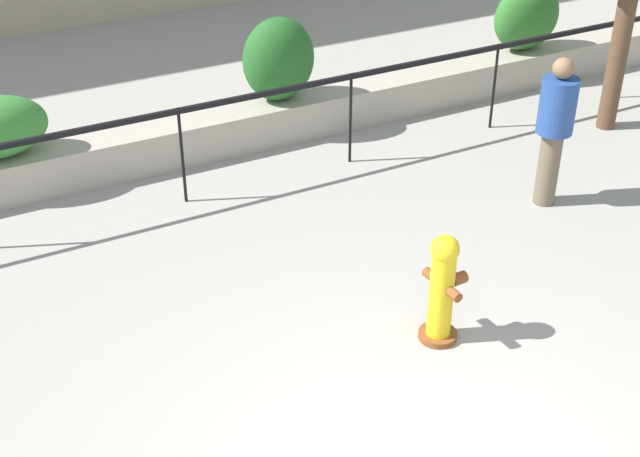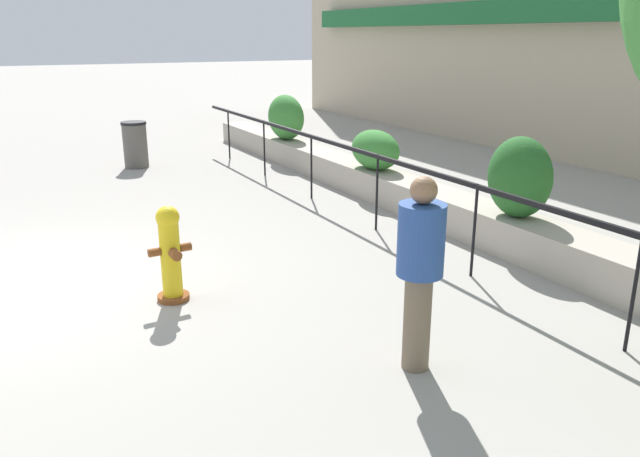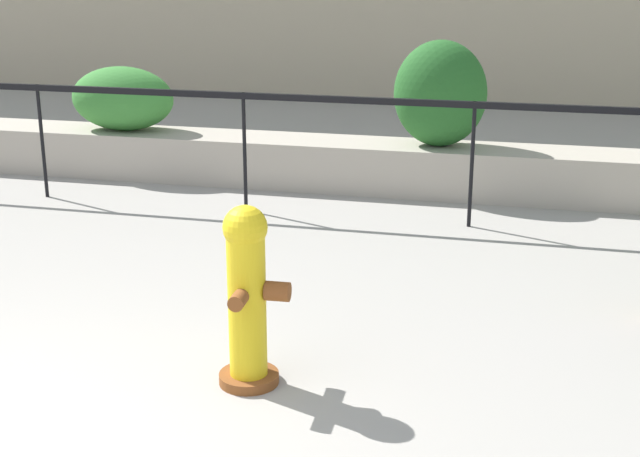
{
  "view_description": "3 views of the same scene",
  "coord_description": "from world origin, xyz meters",
  "px_view_note": "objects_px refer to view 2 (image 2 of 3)",
  "views": [
    {
      "loc": [
        -2.74,
        -3.65,
        5.06
      ],
      "look_at": [
        0.68,
        2.9,
        0.53
      ],
      "focal_mm": 50.0,
      "sensor_mm": 36.0,
      "label": 1
    },
    {
      "loc": [
        7.57,
        -0.05,
        2.82
      ],
      "look_at": [
        1.41,
        3.2,
        0.66
      ],
      "focal_mm": 35.0,
      "sensor_mm": 36.0,
      "label": 2
    },
    {
      "loc": [
        2.67,
        -2.99,
        2.43
      ],
      "look_at": [
        1.37,
        2.34,
        0.71
      ],
      "focal_mm": 50.0,
      "sensor_mm": 36.0,
      "label": 3
    }
  ],
  "objects_px": {
    "hedge_bush_1": "(375,150)",
    "hedge_bush_2": "(520,177)",
    "hedge_bush_0": "(286,117)",
    "trash_bin": "(135,145)",
    "fire_hydrant": "(170,253)",
    "pedestrian": "(420,263)"
  },
  "relations": [
    {
      "from": "pedestrian",
      "to": "hedge_bush_2",
      "type": "bearing_deg",
      "value": 122.17
    },
    {
      "from": "hedge_bush_1",
      "to": "hedge_bush_2",
      "type": "relative_size",
      "value": 1.1
    },
    {
      "from": "pedestrian",
      "to": "trash_bin",
      "type": "height_order",
      "value": "pedestrian"
    },
    {
      "from": "hedge_bush_2",
      "to": "fire_hydrant",
      "type": "distance_m",
      "value": 4.57
    },
    {
      "from": "hedge_bush_2",
      "to": "trash_bin",
      "type": "bearing_deg",
      "value": -158.05
    },
    {
      "from": "fire_hydrant",
      "to": "trash_bin",
      "type": "bearing_deg",
      "value": 170.79
    },
    {
      "from": "pedestrian",
      "to": "hedge_bush_0",
      "type": "bearing_deg",
      "value": 161.89
    },
    {
      "from": "hedge_bush_2",
      "to": "pedestrian",
      "type": "relative_size",
      "value": 0.62
    },
    {
      "from": "fire_hydrant",
      "to": "hedge_bush_2",
      "type": "bearing_deg",
      "value": 82.85
    },
    {
      "from": "hedge_bush_2",
      "to": "trash_bin",
      "type": "xyz_separation_m",
      "value": [
        -8.14,
        -3.28,
        -0.53
      ]
    },
    {
      "from": "hedge_bush_0",
      "to": "trash_bin",
      "type": "xyz_separation_m",
      "value": [
        -0.84,
        -3.28,
        -0.5
      ]
    },
    {
      "from": "hedge_bush_0",
      "to": "hedge_bush_1",
      "type": "relative_size",
      "value": 1.08
    },
    {
      "from": "hedge_bush_0",
      "to": "fire_hydrant",
      "type": "height_order",
      "value": "hedge_bush_0"
    },
    {
      "from": "fire_hydrant",
      "to": "trash_bin",
      "type": "distance_m",
      "value": 7.67
    },
    {
      "from": "hedge_bush_1",
      "to": "hedge_bush_2",
      "type": "height_order",
      "value": "hedge_bush_2"
    },
    {
      "from": "pedestrian",
      "to": "trash_bin",
      "type": "distance_m",
      "value": 10.05
    },
    {
      "from": "hedge_bush_2",
      "to": "pedestrian",
      "type": "xyz_separation_m",
      "value": [
        1.89,
        -3.01,
        -0.05
      ]
    },
    {
      "from": "hedge_bush_2",
      "to": "pedestrian",
      "type": "distance_m",
      "value": 3.56
    },
    {
      "from": "hedge_bush_0",
      "to": "hedge_bush_2",
      "type": "bearing_deg",
      "value": 0.0
    },
    {
      "from": "hedge_bush_0",
      "to": "pedestrian",
      "type": "relative_size",
      "value": 0.73
    },
    {
      "from": "hedge_bush_0",
      "to": "trash_bin",
      "type": "height_order",
      "value": "hedge_bush_0"
    },
    {
      "from": "hedge_bush_1",
      "to": "pedestrian",
      "type": "bearing_deg",
      "value": -29.2
    }
  ]
}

